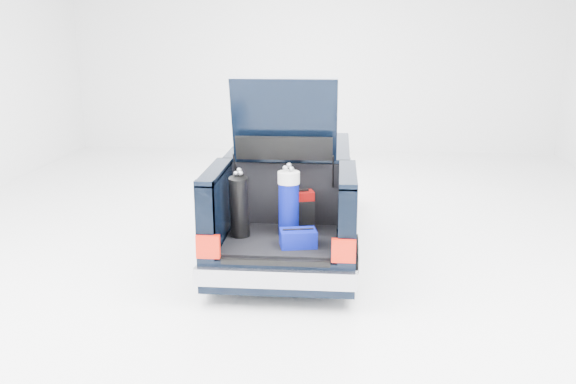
# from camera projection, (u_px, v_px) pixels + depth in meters

# --- Properties ---
(ground) EXTENTS (14.00, 14.00, 0.00)m
(ground) POSITION_uv_depth(u_px,v_px,m) (291.00, 244.00, 8.86)
(ground) COLOR white
(ground) RESTS_ON ground
(car) EXTENTS (1.87, 4.65, 2.47)m
(car) POSITION_uv_depth(u_px,v_px,m) (292.00, 197.00, 8.79)
(car) COLOR black
(car) RESTS_ON ground
(red_suitcase) EXTENTS (0.35, 0.28, 0.52)m
(red_suitcase) POSITION_uv_depth(u_px,v_px,m) (300.00, 211.00, 7.54)
(red_suitcase) COLOR #700503
(red_suitcase) RESTS_ON car
(black_golf_bag) EXTENTS (0.24, 0.31, 0.84)m
(black_golf_bag) POSITION_uv_depth(u_px,v_px,m) (239.00, 207.00, 7.24)
(black_golf_bag) COLOR black
(black_golf_bag) RESTS_ON car
(blue_golf_bag) EXTENTS (0.32, 0.32, 0.89)m
(blue_golf_bag) POSITION_uv_depth(u_px,v_px,m) (289.00, 203.00, 7.32)
(blue_golf_bag) COLOR black
(blue_golf_bag) RESTS_ON car
(blue_duffel) EXTENTS (0.46, 0.35, 0.22)m
(blue_duffel) POSITION_uv_depth(u_px,v_px,m) (298.00, 238.00, 6.99)
(blue_duffel) COLOR #050C7B
(blue_duffel) RESTS_ON car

